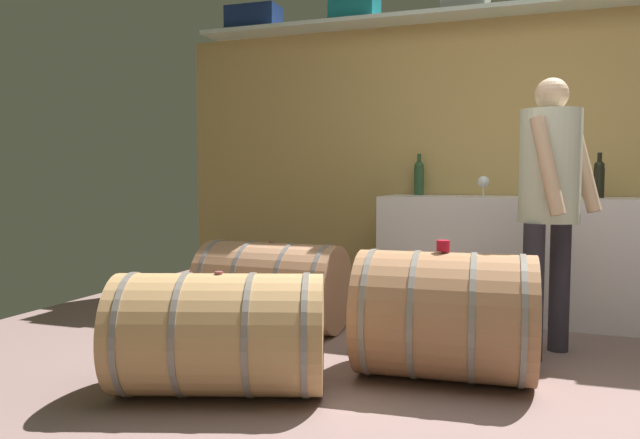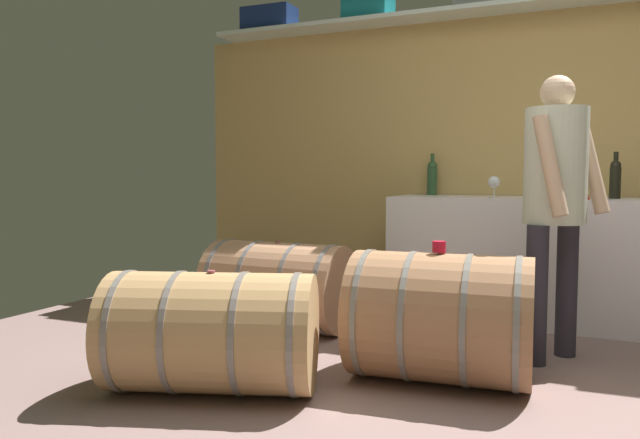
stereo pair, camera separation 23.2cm
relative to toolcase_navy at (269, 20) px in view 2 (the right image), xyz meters
The scene contains 15 objects.
ground_plane 3.51m from the toolcase_navy, 35.15° to the right, with size 6.75×7.65×0.02m, color #836863.
back_wall_panel 2.48m from the toolcase_navy, ahead, with size 5.55×0.10×2.17m, color tan.
high_shelf_board 2.16m from the toolcase_navy, ahead, with size 5.11×0.40×0.03m, color silver.
toolcase_navy is the anchor object (origin of this frame).
toolcase_teal 0.88m from the toolcase_navy, ahead, with size 0.36×0.26×0.25m, color #177A86.
work_cabinet 2.82m from the toolcase_navy, ahead, with size 1.78×0.59×0.85m, color white.
wine_bottle_green 1.92m from the toolcase_navy, ahead, with size 0.08×0.08×0.31m.
wine_bottle_dark 2.97m from the toolcase_navy, ahead, with size 0.07×0.07×0.30m.
wine_glass 2.39m from the toolcase_navy, 12.59° to the right, with size 0.08×0.08×0.15m.
red_funnel 2.86m from the toolcase_navy, ahead, with size 0.11×0.11×0.09m, color red.
wine_barrel_near 3.21m from the toolcase_navy, 41.89° to the right, with size 0.90×0.70×0.64m.
wine_barrel_far 3.18m from the toolcase_navy, 67.31° to the right, with size 1.08×0.84×0.57m.
wine_barrel_flank 2.39m from the toolcase_navy, 58.69° to the right, with size 0.93×0.59×0.58m.
tasting_cup 3.00m from the toolcase_navy, 42.10° to the right, with size 0.06×0.06×0.05m, color red.
winemaker_pouring 2.93m from the toolcase_navy, 24.89° to the right, with size 0.45×0.50×1.54m.
Camera 2 is at (0.41, -2.53, 1.01)m, focal length 34.44 mm.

